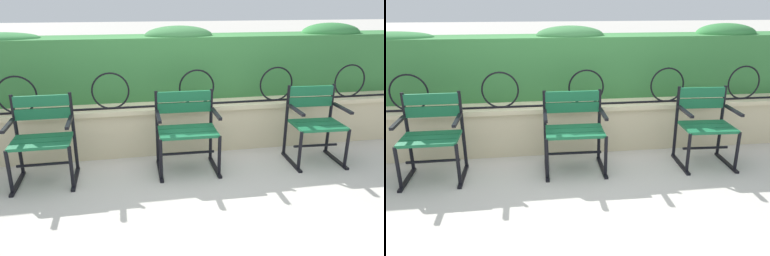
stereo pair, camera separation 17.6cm
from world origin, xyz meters
TOP-DOWN VIEW (x-y plane):
  - ground_plane at (0.00, 0.00)m, footprint 60.00×60.00m
  - stone_wall at (0.00, 0.96)m, footprint 6.92×0.41m
  - iron_arch_fence at (-0.25, 0.88)m, footprint 6.39×0.02m
  - hedge_row at (0.03, 1.43)m, footprint 6.78×0.60m
  - park_chair_left at (-1.44, 0.39)m, footprint 0.59×0.52m
  - park_chair_centre at (-0.00, 0.41)m, footprint 0.65×0.54m
  - park_chair_right at (1.44, 0.36)m, footprint 0.60×0.55m

SIDE VIEW (x-z plane):
  - ground_plane at x=0.00m, z-range 0.00..0.00m
  - stone_wall at x=0.00m, z-range 0.00..0.57m
  - park_chair_right at x=1.44m, z-range 0.04..0.87m
  - park_chair_centre at x=0.00m, z-range 0.05..0.87m
  - park_chair_left at x=-1.44m, z-range 0.03..0.89m
  - iron_arch_fence at x=-0.25m, z-range 0.54..0.96m
  - hedge_row at x=0.03m, z-range 0.53..1.42m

